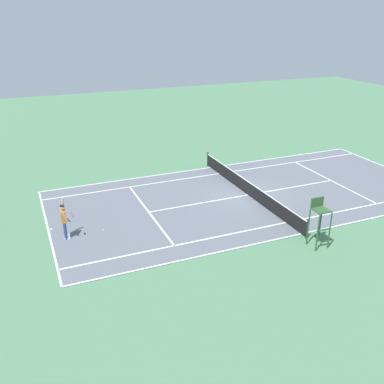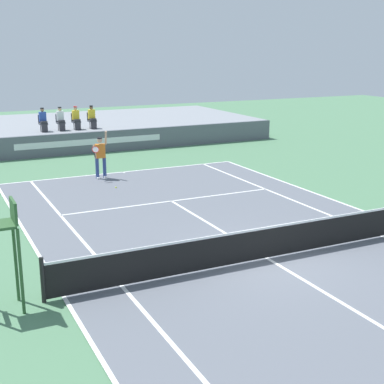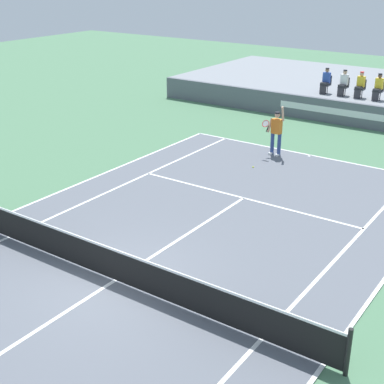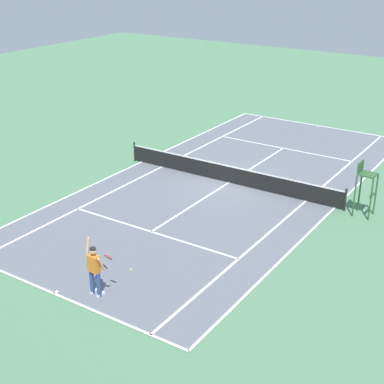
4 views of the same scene
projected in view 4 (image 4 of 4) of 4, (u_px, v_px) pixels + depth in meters
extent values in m
plane|color=#4C7A56|center=(229.00, 183.00, 28.58)|extent=(80.00, 80.00, 0.00)
cube|color=slate|center=(229.00, 183.00, 28.58)|extent=(10.98, 23.78, 0.02)
cube|color=white|center=(54.00, 293.00, 19.43)|extent=(10.98, 0.10, 0.01)
cube|color=white|center=(319.00, 126.00, 37.72)|extent=(10.98, 0.10, 0.01)
cube|color=white|center=(334.00, 208.00, 25.81)|extent=(0.10, 23.78, 0.01)
cube|color=white|center=(141.00, 162.00, 31.34)|extent=(0.10, 23.78, 0.01)
cube|color=white|center=(306.00, 201.00, 26.50)|extent=(0.10, 23.78, 0.01)
cube|color=white|center=(162.00, 167.00, 30.65)|extent=(0.10, 23.78, 0.01)
cube|color=white|center=(151.00, 232.00, 23.65)|extent=(8.22, 0.10, 0.01)
cube|color=white|center=(283.00, 148.00, 33.50)|extent=(8.22, 0.10, 0.01)
cube|color=white|center=(229.00, 183.00, 28.58)|extent=(0.10, 12.80, 0.01)
cube|color=white|center=(56.00, 292.00, 19.51)|extent=(0.10, 0.20, 0.01)
cube|color=white|center=(318.00, 126.00, 37.64)|extent=(0.10, 0.20, 0.01)
cylinder|color=black|center=(345.00, 200.00, 25.38)|extent=(0.10, 0.10, 1.07)
cylinder|color=black|center=(135.00, 152.00, 31.37)|extent=(0.10, 0.10, 1.07)
cube|color=black|center=(229.00, 174.00, 28.40)|extent=(11.78, 0.02, 0.84)
cube|color=white|center=(229.00, 166.00, 28.23)|extent=(11.78, 0.03, 0.06)
cylinder|color=navy|center=(92.00, 282.00, 19.29)|extent=(0.15, 0.15, 0.92)
cylinder|color=navy|center=(99.00, 285.00, 19.12)|extent=(0.15, 0.15, 0.92)
cube|color=white|center=(94.00, 291.00, 19.50)|extent=(0.14, 0.29, 0.10)
cube|color=white|center=(101.00, 294.00, 19.32)|extent=(0.14, 0.29, 0.10)
cube|color=orange|center=(94.00, 264.00, 18.91)|extent=(0.41, 0.26, 0.60)
sphere|color=tan|center=(93.00, 251.00, 18.72)|extent=(0.22, 0.22, 0.22)
cylinder|color=black|center=(93.00, 249.00, 18.69)|extent=(0.21, 0.21, 0.06)
cylinder|color=tan|center=(88.00, 246.00, 18.85)|extent=(0.10, 0.22, 0.61)
cylinder|color=tan|center=(102.00, 264.00, 18.83)|extent=(0.11, 0.33, 0.56)
cylinder|color=black|center=(105.00, 267.00, 18.95)|extent=(0.05, 0.19, 0.25)
torus|color=red|center=(108.00, 257.00, 18.99)|extent=(0.31, 0.21, 0.26)
cylinder|color=silver|center=(108.00, 257.00, 18.99)|extent=(0.28, 0.18, 0.22)
sphere|color=#D1E533|center=(131.00, 269.00, 20.86)|extent=(0.07, 0.07, 0.07)
cylinder|color=#2D562D|center=(376.00, 194.00, 24.89)|extent=(0.07, 0.07, 1.90)
cylinder|color=#2D562D|center=(371.00, 200.00, 24.35)|extent=(0.07, 0.07, 1.90)
cylinder|color=#2D562D|center=(360.00, 191.00, 25.24)|extent=(0.07, 0.07, 1.90)
cylinder|color=#2D562D|center=(355.00, 196.00, 24.70)|extent=(0.07, 0.07, 1.90)
cube|color=#2D562D|center=(368.00, 174.00, 24.41)|extent=(0.70, 0.70, 0.06)
cube|color=#2D562D|center=(361.00, 167.00, 24.48)|extent=(0.06, 0.70, 0.48)
cube|color=#2D562D|center=(373.00, 195.00, 24.60)|extent=(0.10, 0.70, 0.04)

